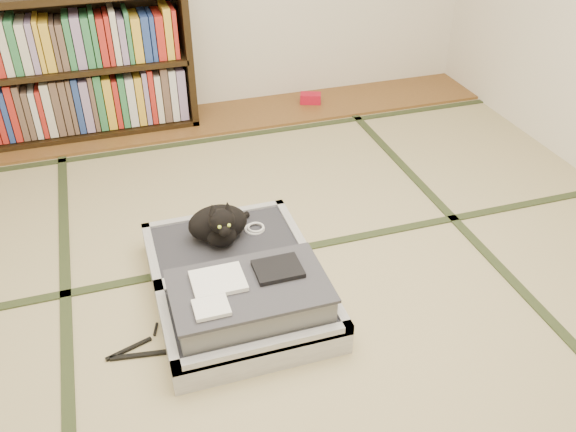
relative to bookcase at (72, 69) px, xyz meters
name	(u,v)px	position (x,y,z in m)	size (l,w,h in m)	color
floor	(301,306)	(0.84, -2.07, -0.45)	(4.50, 4.50, 0.00)	tan
wood_strip	(210,119)	(0.84, -0.07, -0.44)	(4.00, 0.50, 0.02)	brown
red_item	(311,98)	(1.60, -0.04, -0.40)	(0.15, 0.09, 0.07)	#B50E26
tatami_borders	(270,242)	(0.84, -1.57, -0.45)	(4.00, 4.50, 0.01)	#2D381E
bookcase	(72,69)	(0.00, 0.00, 0.00)	(1.50, 0.34, 0.97)	black
suitcase	(239,285)	(0.59, -1.96, -0.35)	(0.72, 0.96, 0.28)	silver
cat	(219,224)	(0.57, -1.67, -0.22)	(0.32, 0.32, 0.26)	black
cable_coil	(255,228)	(0.75, -1.63, -0.30)	(0.10, 0.10, 0.02)	white
hanger	(159,347)	(0.21, -2.13, -0.44)	(0.41, 0.21, 0.01)	black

